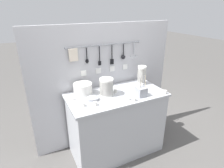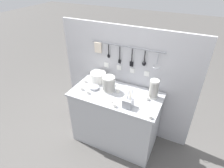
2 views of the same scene
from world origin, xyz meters
name	(u,v)px [view 2 (image 2 of 2)]	position (x,y,z in m)	size (l,w,h in m)	color
ground_plane	(115,138)	(0.00, 0.00, 0.00)	(20.00, 20.00, 0.00)	#514F4C
counter	(116,118)	(0.00, 0.00, 0.44)	(1.23, 0.63, 0.87)	#ADAFB5
back_wall	(126,83)	(0.00, 0.35, 0.85)	(2.03, 0.11, 1.70)	#B2B2B7
bowl_stack_tall_left	(154,89)	(0.47, 0.14, 1.00)	(0.12, 0.12, 0.26)	silver
bowl_stack_back_corner	(109,84)	(-0.12, 0.03, 0.98)	(0.17, 0.17, 0.22)	silver
plate_stack	(98,77)	(-0.37, 0.18, 0.94)	(0.23, 0.23, 0.14)	silver
steel_mixing_bowl	(94,88)	(-0.32, -0.02, 0.89)	(0.14, 0.14, 0.03)	#93969E
cutlery_caddy	(128,103)	(0.25, -0.18, 0.93)	(0.11, 0.11, 0.27)	#93969E
cup_beside_plates	(115,105)	(0.10, -0.25, 0.89)	(0.04, 0.04, 0.04)	silver
cup_back_right	(150,117)	(0.55, -0.26, 0.89)	(0.04, 0.04, 0.04)	silver
cup_edge_far	(113,84)	(-0.13, 0.18, 0.89)	(0.04, 0.04, 0.04)	silver
cup_front_right	(118,91)	(0.01, 0.04, 0.89)	(0.04, 0.04, 0.04)	silver
cup_front_left	(147,98)	(0.42, 0.05, 0.89)	(0.04, 0.04, 0.04)	silver
cup_back_left	(82,88)	(-0.47, -0.12, 0.89)	(0.04, 0.04, 0.04)	silver
cup_edge_near	(88,92)	(-0.34, -0.16, 0.89)	(0.04, 0.04, 0.04)	silver
cup_by_caddy	(85,81)	(-0.53, 0.07, 0.89)	(0.04, 0.04, 0.04)	silver
cup_mid_row	(113,102)	(0.05, -0.20, 0.89)	(0.04, 0.04, 0.04)	silver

